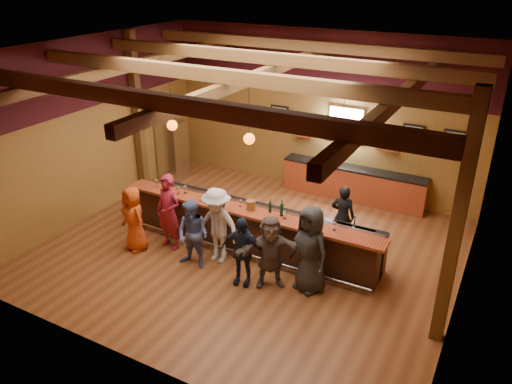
# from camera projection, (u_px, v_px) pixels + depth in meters

# --- Properties ---
(room) EXTENTS (9.04, 9.00, 4.52)m
(room) POSITION_uv_depth(u_px,v_px,m) (250.00, 114.00, 10.26)
(room) COLOR brown
(room) RESTS_ON ground
(bar_counter) EXTENTS (6.30, 1.07, 1.11)m
(bar_counter) POSITION_uv_depth(u_px,v_px,m) (254.00, 227.00, 11.46)
(bar_counter) COLOR black
(bar_counter) RESTS_ON ground
(back_bar_cabinet) EXTENTS (4.00, 0.52, 0.95)m
(back_bar_cabinet) POSITION_uv_depth(u_px,v_px,m) (353.00, 184.00, 13.82)
(back_bar_cabinet) COLOR maroon
(back_bar_cabinet) RESTS_ON ground
(window) EXTENTS (0.95, 0.09, 0.95)m
(window) POSITION_uv_depth(u_px,v_px,m) (346.00, 125.00, 13.51)
(window) COLOR silver
(window) RESTS_ON room
(framed_pictures) EXTENTS (5.35, 0.05, 0.45)m
(framed_pictures) POSITION_uv_depth(u_px,v_px,m) (377.00, 128.00, 13.10)
(framed_pictures) COLOR black
(framed_pictures) RESTS_ON room
(wine_shelves) EXTENTS (3.00, 0.18, 0.30)m
(wine_shelves) POSITION_uv_depth(u_px,v_px,m) (344.00, 141.00, 13.63)
(wine_shelves) COLOR maroon
(wine_shelves) RESTS_ON room
(pendant_lights) EXTENTS (4.24, 0.24, 1.37)m
(pendant_lights) POSITION_uv_depth(u_px,v_px,m) (249.00, 138.00, 10.43)
(pendant_lights) COLOR black
(pendant_lights) RESTS_ON room
(stainless_fridge) EXTENTS (0.70, 0.70, 1.80)m
(stainless_fridge) POSITION_uv_depth(u_px,v_px,m) (173.00, 150.00, 15.03)
(stainless_fridge) COLOR silver
(stainless_fridge) RESTS_ON ground
(customer_orange) EXTENTS (0.88, 0.71, 1.56)m
(customer_orange) POSITION_uv_depth(u_px,v_px,m) (134.00, 219.00, 11.30)
(customer_orange) COLOR #CB4313
(customer_orange) RESTS_ON ground
(customer_redvest) EXTENTS (0.71, 0.51, 1.81)m
(customer_redvest) POSITION_uv_depth(u_px,v_px,m) (169.00, 212.00, 11.31)
(customer_redvest) COLOR maroon
(customer_redvest) RESTS_ON ground
(customer_denim) EXTENTS (0.76, 0.60, 1.55)m
(customer_denim) POSITION_uv_depth(u_px,v_px,m) (193.00, 235.00, 10.64)
(customer_denim) COLOR #4E629C
(customer_denim) RESTS_ON ground
(customer_white) EXTENTS (1.16, 0.71, 1.75)m
(customer_white) POSITION_uv_depth(u_px,v_px,m) (217.00, 226.00, 10.80)
(customer_white) COLOR silver
(customer_white) RESTS_ON ground
(customer_navy) EXTENTS (0.94, 0.52, 1.52)m
(customer_navy) POSITION_uv_depth(u_px,v_px,m) (242.00, 251.00, 10.07)
(customer_navy) COLOR #1A2034
(customer_navy) RESTS_ON ground
(customer_brown) EXTENTS (1.49, 1.18, 1.58)m
(customer_brown) POSITION_uv_depth(u_px,v_px,m) (270.00, 252.00, 9.99)
(customer_brown) COLOR #5C4E49
(customer_brown) RESTS_ON ground
(customer_dark) EXTENTS (1.05, 0.88, 1.84)m
(customer_dark) POSITION_uv_depth(u_px,v_px,m) (310.00, 249.00, 9.82)
(customer_dark) COLOR #262729
(customer_dark) RESTS_ON ground
(bartender) EXTENTS (0.59, 0.42, 1.52)m
(bartender) POSITION_uv_depth(u_px,v_px,m) (343.00, 216.00, 11.44)
(bartender) COLOR black
(bartender) RESTS_ON ground
(ice_bucket) EXTENTS (0.21, 0.21, 0.22)m
(ice_bucket) POSITION_uv_depth(u_px,v_px,m) (251.00, 205.00, 10.92)
(ice_bucket) COLOR brown
(ice_bucket) RESTS_ON bar_counter
(bottle_a) EXTENTS (0.07, 0.07, 0.31)m
(bottle_a) POSITION_uv_depth(u_px,v_px,m) (270.00, 207.00, 10.81)
(bottle_a) COLOR black
(bottle_a) RESTS_ON bar_counter
(bottle_b) EXTENTS (0.08, 0.08, 0.37)m
(bottle_b) POSITION_uv_depth(u_px,v_px,m) (282.00, 210.00, 10.65)
(bottle_b) COLOR black
(bottle_b) RESTS_ON bar_counter
(glass_a) EXTENTS (0.09, 0.09, 0.20)m
(glass_a) POSITION_uv_depth(u_px,v_px,m) (156.00, 182.00, 12.00)
(glass_a) COLOR silver
(glass_a) RESTS_ON bar_counter
(glass_b) EXTENTS (0.09, 0.09, 0.20)m
(glass_b) POSITION_uv_depth(u_px,v_px,m) (178.00, 188.00, 11.66)
(glass_b) COLOR silver
(glass_b) RESTS_ON bar_counter
(glass_c) EXTENTS (0.09, 0.09, 0.20)m
(glass_c) POSITION_uv_depth(u_px,v_px,m) (185.00, 188.00, 11.70)
(glass_c) COLOR silver
(glass_c) RESTS_ON bar_counter
(glass_d) EXTENTS (0.08, 0.08, 0.19)m
(glass_d) POSITION_uv_depth(u_px,v_px,m) (200.00, 195.00, 11.32)
(glass_d) COLOR silver
(glass_d) RESTS_ON bar_counter
(glass_e) EXTENTS (0.08, 0.08, 0.17)m
(glass_e) POSITION_uv_depth(u_px,v_px,m) (240.00, 201.00, 11.06)
(glass_e) COLOR silver
(glass_e) RESTS_ON bar_counter
(glass_f) EXTENTS (0.09, 0.09, 0.19)m
(glass_f) POSITION_uv_depth(u_px,v_px,m) (285.00, 213.00, 10.53)
(glass_f) COLOR silver
(glass_f) RESTS_ON bar_counter
(glass_g) EXTENTS (0.08, 0.08, 0.18)m
(glass_g) POSITION_uv_depth(u_px,v_px,m) (306.00, 220.00, 10.25)
(glass_g) COLOR silver
(glass_g) RESTS_ON bar_counter
(glass_h) EXTENTS (0.09, 0.09, 0.20)m
(glass_h) POSITION_uv_depth(u_px,v_px,m) (335.00, 224.00, 10.07)
(glass_h) COLOR silver
(glass_h) RESTS_ON bar_counter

